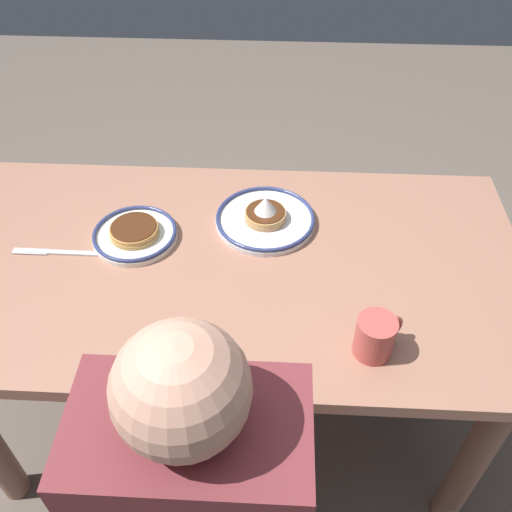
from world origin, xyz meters
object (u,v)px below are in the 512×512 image
at_px(plate_near_main, 265,218).
at_px(coffee_mug, 376,336).
at_px(butter_knife, 56,252).
at_px(plate_center_pancakes, 135,234).
at_px(fork_near, 213,369).

relative_size(plate_near_main, coffee_mug, 2.48).
relative_size(coffee_mug, butter_knife, 0.49).
xyz_separation_m(plate_near_main, butter_knife, (0.52, 0.14, -0.01)).
bearing_deg(butter_knife, plate_center_pancakes, -160.84).
relative_size(plate_center_pancakes, butter_knife, 1.00).
bearing_deg(butter_knife, plate_near_main, -164.65).
xyz_separation_m(plate_near_main, coffee_mug, (-0.24, 0.40, 0.03)).
relative_size(fork_near, butter_knife, 0.90).
distance_m(plate_center_pancakes, coffee_mug, 0.66).
bearing_deg(plate_near_main, plate_center_pancakes, 13.12).
bearing_deg(plate_center_pancakes, plate_near_main, -166.88).
bearing_deg(butter_knife, fork_near, 143.05).
xyz_separation_m(plate_near_main, fork_near, (0.09, 0.47, -0.01)).
relative_size(coffee_mug, fork_near, 0.54).
height_order(plate_near_main, coffee_mug, coffee_mug).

